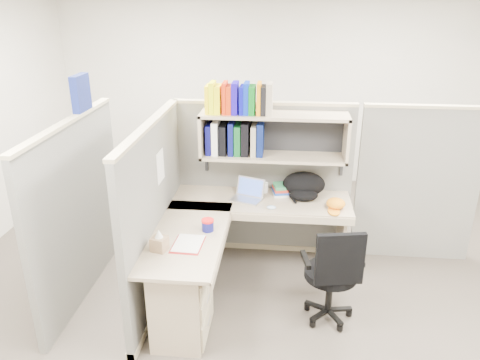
# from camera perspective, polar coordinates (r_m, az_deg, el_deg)

# --- Properties ---
(ground) EXTENTS (6.00, 6.00, 0.00)m
(ground) POSITION_cam_1_polar(r_m,az_deg,el_deg) (4.45, 2.00, -14.05)
(ground) COLOR #363029
(ground) RESTS_ON ground
(room_shell) EXTENTS (6.00, 6.00, 6.00)m
(room_shell) POSITION_cam_1_polar(r_m,az_deg,el_deg) (3.74, 2.32, 6.46)
(room_shell) COLOR #B9B4A7
(room_shell) RESTS_ON ground
(cubicle) EXTENTS (3.79, 1.84, 1.95)m
(cubicle) POSITION_cam_1_polar(r_m,az_deg,el_deg) (4.43, -2.19, -0.73)
(cubicle) COLOR #5C5D58
(cubicle) RESTS_ON ground
(desk) EXTENTS (1.74, 1.75, 0.73)m
(desk) POSITION_cam_1_polar(r_m,az_deg,el_deg) (4.01, -4.13, -11.00)
(desk) COLOR tan
(desk) RESTS_ON ground
(laptop) EXTENTS (0.37, 0.37, 0.21)m
(laptop) POSITION_cam_1_polar(r_m,az_deg,el_deg) (4.53, 0.80, -1.27)
(laptop) COLOR #ADADB2
(laptop) RESTS_ON desk
(backpack) EXTENTS (0.43, 0.34, 0.25)m
(backpack) POSITION_cam_1_polar(r_m,az_deg,el_deg) (4.62, 7.82, -0.74)
(backpack) COLOR black
(backpack) RESTS_ON desk
(orange_cap) EXTENTS (0.22, 0.24, 0.10)m
(orange_cap) POSITION_cam_1_polar(r_m,az_deg,el_deg) (4.47, 11.60, -2.82)
(orange_cap) COLOR orange
(orange_cap) RESTS_ON desk
(snack_canister) EXTENTS (0.11, 0.11, 0.10)m
(snack_canister) POSITION_cam_1_polar(r_m,az_deg,el_deg) (3.99, -3.96, -5.48)
(snack_canister) COLOR navy
(snack_canister) RESTS_ON desk
(tissue_box) EXTENTS (0.14, 0.14, 0.18)m
(tissue_box) POSITION_cam_1_polar(r_m,az_deg,el_deg) (3.73, -9.83, -7.22)
(tissue_box) COLOR #9A7957
(tissue_box) RESTS_ON desk
(mouse) EXTENTS (0.09, 0.07, 0.03)m
(mouse) POSITION_cam_1_polar(r_m,az_deg,el_deg) (4.39, 3.86, -3.35)
(mouse) COLOR #9CB9DD
(mouse) RESTS_ON desk
(paper_cup) EXTENTS (0.08, 0.08, 0.10)m
(paper_cup) POSITION_cam_1_polar(r_m,az_deg,el_deg) (4.73, 3.00, -0.93)
(paper_cup) COLOR silver
(paper_cup) RESTS_ON desk
(book_stack) EXTENTS (0.19, 0.23, 0.10)m
(book_stack) POSITION_cam_1_polar(r_m,az_deg,el_deg) (4.70, 4.91, -1.15)
(book_stack) COLOR gray
(book_stack) RESTS_ON desk
(loose_paper) EXTENTS (0.23, 0.30, 0.00)m
(loose_paper) POSITION_cam_1_polar(r_m,az_deg,el_deg) (3.83, -6.32, -7.66)
(loose_paper) COLOR white
(loose_paper) RESTS_ON desk
(task_chair) EXTENTS (0.51, 0.47, 0.93)m
(task_chair) POSITION_cam_1_polar(r_m,az_deg,el_deg) (4.06, 11.03, -12.85)
(task_chair) COLOR black
(task_chair) RESTS_ON ground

